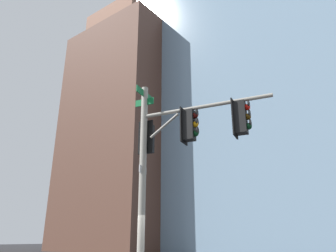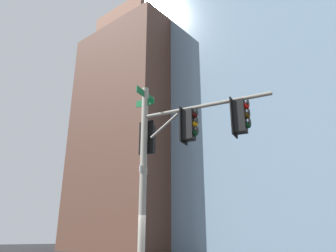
% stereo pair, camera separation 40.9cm
% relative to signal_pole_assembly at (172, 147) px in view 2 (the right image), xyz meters
% --- Properties ---
extents(signal_pole_assembly, '(1.53, 4.53, 6.86)m').
position_rel_signal_pole_assembly_xyz_m(signal_pole_assembly, '(0.00, 0.00, 0.00)').
color(signal_pole_assembly, '#9E998C').
rests_on(signal_pole_assembly, ground_plane).
extents(building_brick_nearside, '(26.44, 17.91, 36.90)m').
position_rel_signal_pole_assembly_xyz_m(building_brick_nearside, '(34.65, 30.70, 13.87)').
color(building_brick_nearside, brown).
rests_on(building_brick_nearside, ground_plane).
extents(building_brick_midblock, '(20.62, 18.99, 46.34)m').
position_rel_signal_pole_assembly_xyz_m(building_brick_midblock, '(52.30, 6.15, 18.59)').
color(building_brick_midblock, '#845B47').
rests_on(building_brick_midblock, ground_plane).
extents(building_glass_tower, '(26.57, 33.91, 77.90)m').
position_rel_signal_pole_assembly_xyz_m(building_glass_tower, '(40.55, 10.92, 34.37)').
color(building_glass_tower, '#7A99B2').
rests_on(building_glass_tower, ground_plane).
extents(building_brick_farside, '(19.88, 14.32, 50.22)m').
position_rel_signal_pole_assembly_xyz_m(building_brick_farside, '(39.62, 38.60, 20.53)').
color(building_brick_farside, brown).
rests_on(building_brick_farside, ground_plane).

